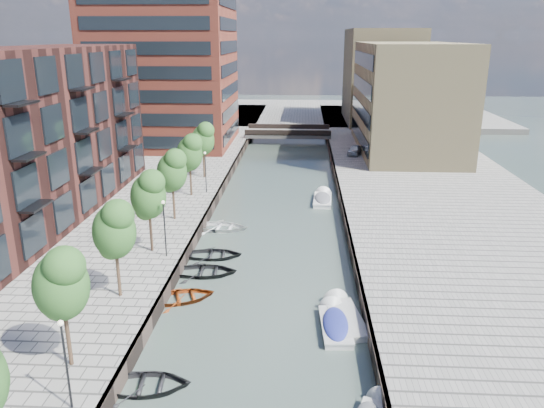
# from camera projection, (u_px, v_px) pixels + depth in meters

# --- Properties ---
(water) EXTENTS (300.00, 300.00, 0.00)m
(water) POSITION_uv_depth(u_px,v_px,m) (279.00, 203.00, 52.56)
(water) COLOR #38473F
(water) RESTS_ON ground
(quay_right) EXTENTS (20.00, 140.00, 1.00)m
(quay_right) POSITION_uv_depth(u_px,v_px,m) (443.00, 201.00, 51.52)
(quay_right) COLOR gray
(quay_right) RESTS_ON ground
(quay_wall_left) EXTENTS (0.25, 140.00, 1.00)m
(quay_wall_left) POSITION_uv_depth(u_px,v_px,m) (218.00, 197.00, 52.75)
(quay_wall_left) COLOR #332823
(quay_wall_left) RESTS_ON ground
(quay_wall_right) EXTENTS (0.25, 140.00, 1.00)m
(quay_wall_right) POSITION_uv_depth(u_px,v_px,m) (341.00, 199.00, 52.07)
(quay_wall_right) COLOR #332823
(quay_wall_right) RESTS_ON ground
(far_closure) EXTENTS (80.00, 40.00, 1.00)m
(far_closure) POSITION_uv_depth(u_px,v_px,m) (292.00, 113.00, 109.48)
(far_closure) COLOR gray
(far_closure) RESTS_ON ground
(apartment_block) EXTENTS (8.00, 38.00, 14.00)m
(apartment_block) POSITION_uv_depth(u_px,v_px,m) (20.00, 140.00, 41.74)
(apartment_block) COLOR #321613
(apartment_block) RESTS_ON quay_left
(tower) EXTENTS (18.00, 18.00, 30.00)m
(tower) POSITION_uv_depth(u_px,v_px,m) (164.00, 35.00, 72.43)
(tower) COLOR #983D2C
(tower) RESTS_ON quay_left
(tan_block_near) EXTENTS (12.00, 25.00, 14.00)m
(tan_block_near) POSITION_uv_depth(u_px,v_px,m) (407.00, 98.00, 70.17)
(tan_block_near) COLOR #9C8A60
(tan_block_near) RESTS_ON quay_right
(tan_block_far) EXTENTS (12.00, 20.00, 16.00)m
(tan_block_far) POSITION_uv_depth(u_px,v_px,m) (381.00, 76.00, 94.60)
(tan_block_far) COLOR #9C8A60
(tan_block_far) RESTS_ON quay_right
(bridge) EXTENTS (13.00, 6.00, 1.30)m
(bridge) POSITION_uv_depth(u_px,v_px,m) (288.00, 133.00, 82.58)
(bridge) COLOR gray
(bridge) RESTS_ON ground
(tree_1) EXTENTS (2.50, 2.50, 5.95)m
(tree_1) POSITION_uv_depth(u_px,v_px,m) (61.00, 282.00, 23.84)
(tree_1) COLOR #382619
(tree_1) RESTS_ON quay_left
(tree_2) EXTENTS (2.50, 2.50, 5.95)m
(tree_2) POSITION_uv_depth(u_px,v_px,m) (114.00, 228.00, 30.50)
(tree_2) COLOR #382619
(tree_2) RESTS_ON quay_left
(tree_3) EXTENTS (2.50, 2.50, 5.95)m
(tree_3) POSITION_uv_depth(u_px,v_px,m) (148.00, 193.00, 37.16)
(tree_3) COLOR #382619
(tree_3) RESTS_ON quay_left
(tree_4) EXTENTS (2.50, 2.50, 5.95)m
(tree_4) POSITION_uv_depth(u_px,v_px,m) (172.00, 169.00, 43.82)
(tree_4) COLOR #382619
(tree_4) RESTS_ON quay_left
(tree_5) EXTENTS (2.50, 2.50, 5.95)m
(tree_5) POSITION_uv_depth(u_px,v_px,m) (189.00, 152.00, 50.48)
(tree_5) COLOR #382619
(tree_5) RESTS_ON quay_left
(tree_6) EXTENTS (2.50, 2.50, 5.95)m
(tree_6) POSITION_uv_depth(u_px,v_px,m) (203.00, 138.00, 57.13)
(tree_6) COLOR #382619
(tree_6) RESTS_ON quay_left
(lamp_0) EXTENTS (0.24, 0.24, 4.12)m
(lamp_0) POSITION_uv_depth(u_px,v_px,m) (65.00, 355.00, 21.46)
(lamp_0) COLOR black
(lamp_0) RESTS_ON quay_left
(lamp_1) EXTENTS (0.24, 0.24, 4.12)m
(lamp_1) POSITION_uv_depth(u_px,v_px,m) (164.00, 223.00, 36.68)
(lamp_1) COLOR black
(lamp_1) RESTS_ON quay_left
(lamp_2) EXTENTS (0.24, 0.24, 4.12)m
(lamp_2) POSITION_uv_depth(u_px,v_px,m) (205.00, 168.00, 51.90)
(lamp_2) COLOR black
(lamp_2) RESTS_ON quay_left
(sloop_0) EXTENTS (4.54, 3.47, 0.88)m
(sloop_0) POSITION_uv_depth(u_px,v_px,m) (146.00, 389.00, 24.96)
(sloop_0) COLOR black
(sloop_0) RESTS_ON ground
(sloop_1) EXTENTS (4.62, 3.41, 0.93)m
(sloop_1) POSITION_uv_depth(u_px,v_px,m) (205.00, 274.00, 36.89)
(sloop_1) COLOR black
(sloop_1) RESTS_ON ground
(sloop_2) EXTENTS (4.95, 4.28, 0.86)m
(sloop_2) POSITION_uv_depth(u_px,v_px,m) (183.00, 300.00, 33.35)
(sloop_2) COLOR #89340E
(sloop_2) RESTS_ON ground
(sloop_3) EXTENTS (4.86, 3.66, 0.95)m
(sloop_3) POSITION_uv_depth(u_px,v_px,m) (222.00, 230.00, 45.40)
(sloop_3) COLOR white
(sloop_3) RESTS_ON ground
(sloop_4) EXTENTS (4.42, 3.30, 0.87)m
(sloop_4) POSITION_uv_depth(u_px,v_px,m) (214.00, 257.00, 39.76)
(sloop_4) COLOR black
(sloop_4) RESTS_ON ground
(motorboat_2) EXTENTS (2.51, 5.04, 1.61)m
(motorboat_2) POSITION_uv_depth(u_px,v_px,m) (343.00, 316.00, 31.28)
(motorboat_2) COLOR #B4B4B2
(motorboat_2) RESTS_ON ground
(motorboat_3) EXTENTS (1.82, 4.64, 1.52)m
(motorboat_3) POSITION_uv_depth(u_px,v_px,m) (335.00, 323.00, 30.30)
(motorboat_3) COLOR #BBBCB9
(motorboat_3) RESTS_ON ground
(motorboat_4) EXTENTS (2.00, 5.05, 1.65)m
(motorboat_4) POSITION_uv_depth(u_px,v_px,m) (323.00, 199.00, 53.27)
(motorboat_4) COLOR white
(motorboat_4) RESTS_ON ground
(car) EXTENTS (2.53, 3.86, 1.22)m
(car) POSITION_uv_depth(u_px,v_px,m) (355.00, 150.00, 69.26)
(car) COLOR silver
(car) RESTS_ON quay_right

